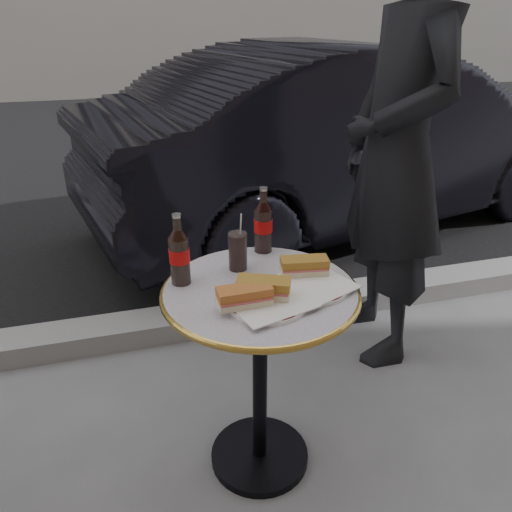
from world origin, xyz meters
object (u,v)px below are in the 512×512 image
object	(u,v)px
plate_left	(267,302)
plate_right	(311,286)
cola_bottle_left	(179,249)
cola_bottle_right	(263,220)
parked_car	(354,137)
pedestrian	(397,152)
bistro_table	(260,381)
cola_glass	(238,251)

from	to	relation	value
plate_left	plate_right	size ratio (longest dim) A/B	1.03
cola_bottle_left	cola_bottle_right	xyz separation A→B (m)	(0.31, 0.15, 0.00)
parked_car	pedestrian	xyz separation A→B (m)	(-0.57, -1.54, 0.31)
bistro_table	pedestrian	bearing A→B (deg)	36.37
plate_left	pedestrian	world-z (taller)	pedestrian
plate_left	parked_car	xyz separation A→B (m)	(1.34, 2.20, -0.08)
cola_bottle_right	cola_glass	world-z (taller)	cola_bottle_right
cola_bottle_left	cola_glass	xyz separation A→B (m)	(0.20, 0.04, -0.05)
parked_car	cola_glass	bearing A→B (deg)	131.84
bistro_table	plate_right	distance (m)	0.40
bistro_table	cola_glass	size ratio (longest dim) A/B	5.67
bistro_table	cola_bottle_right	world-z (taller)	cola_bottle_right
cola_glass	parked_car	size ratio (longest dim) A/B	0.03
cola_glass	parked_car	distance (m)	2.40
plate_left	cola_bottle_left	size ratio (longest dim) A/B	1.02
cola_bottle_left	cola_bottle_right	distance (m)	0.35
cola_bottle_right	plate_left	bearing A→B (deg)	-104.44
cola_bottle_left	pedestrian	distance (m)	1.10
cola_glass	plate_left	bearing A→B (deg)	-83.09
cola_bottle_right	pedestrian	bearing A→B (deg)	24.25
plate_right	cola_glass	xyz separation A→B (m)	(-0.19, 0.19, 0.06)
cola_bottle_left	cola_bottle_right	size ratio (longest dim) A/B	0.98
bistro_table	cola_glass	distance (m)	0.46
bistro_table	cola_bottle_left	size ratio (longest dim) A/B	3.15
parked_car	pedestrian	distance (m)	1.68
bistro_table	cola_bottle_right	bearing A→B (deg)	71.90
cola_glass	pedestrian	distance (m)	0.92
bistro_table	plate_left	size ratio (longest dim) A/B	3.09
plate_right	pedestrian	world-z (taller)	pedestrian
pedestrian	cola_glass	bearing A→B (deg)	-59.06
plate_right	cola_glass	size ratio (longest dim) A/B	1.79
plate_left	cola_bottle_right	distance (m)	0.38
plate_right	cola_bottle_right	distance (m)	0.32
plate_right	cola_bottle_left	distance (m)	0.42
cola_glass	parked_car	world-z (taller)	parked_car
parked_car	pedestrian	size ratio (longest dim) A/B	2.07
plate_left	cola_bottle_right	size ratio (longest dim) A/B	1.00
parked_car	plate_right	bearing A→B (deg)	137.94
plate_right	cola_glass	distance (m)	0.27
pedestrian	plate_left	bearing A→B (deg)	-46.18
cola_bottle_right	parked_car	world-z (taller)	parked_car
cola_bottle_right	parked_car	distance (m)	2.24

